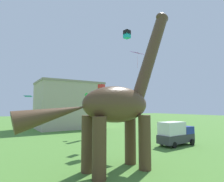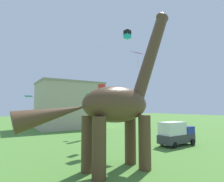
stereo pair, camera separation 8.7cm
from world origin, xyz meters
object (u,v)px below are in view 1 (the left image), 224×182
(kite_mid_left, at_px, (137,53))
(kite_far_right, at_px, (101,88))
(dinosaur_sculpture, at_px, (116,104))
(parked_box_truck, at_px, (175,133))
(kite_drifting, at_px, (127,34))
(kite_trailing, at_px, (93,95))
(kite_mid_right, at_px, (28,96))

(kite_mid_left, height_order, kite_far_right, kite_mid_left)
(dinosaur_sculpture, xyz_separation_m, parked_box_truck, (12.53, 4.36, -3.77))
(kite_drifting, relative_size, kite_trailing, 0.43)
(kite_far_right, relative_size, kite_trailing, 0.36)
(dinosaur_sculpture, xyz_separation_m, kite_mid_left, (7.18, 5.79, 6.98))
(kite_mid_right, xyz_separation_m, kite_trailing, (11.69, 7.58, 0.96))
(parked_box_truck, xyz_separation_m, kite_drifting, (-4.11, 5.42, 14.94))
(kite_far_right, bearing_deg, kite_drifting, 8.36)
(dinosaur_sculpture, bearing_deg, kite_drifting, 28.27)
(kite_far_right, xyz_separation_m, kite_trailing, (2.57, 7.75, -0.39))
(kite_mid_right, xyz_separation_m, kite_drifting, (14.00, 0.54, 10.19))
(kite_drifting, distance_m, kite_far_right, 10.12)
(kite_mid_right, height_order, kite_far_right, kite_far_right)
(kite_drifting, height_order, kite_far_right, kite_drifting)
(dinosaur_sculpture, height_order, kite_drifting, kite_drifting)
(kite_mid_right, distance_m, kite_far_right, 9.22)
(dinosaur_sculpture, height_order, kite_mid_right, dinosaur_sculpture)
(dinosaur_sculpture, distance_m, parked_box_truck, 13.80)
(parked_box_truck, relative_size, kite_mid_left, 2.57)
(kite_trailing, bearing_deg, dinosaur_sculpture, -109.98)
(dinosaur_sculpture, distance_m, kite_trailing, 18.00)
(parked_box_truck, bearing_deg, kite_mid_right, 161.96)
(dinosaur_sculpture, xyz_separation_m, kite_trailing, (6.12, 16.82, 1.94))
(kite_mid_left, xyz_separation_m, kite_far_right, (-3.63, 3.27, -4.65))
(kite_mid_right, xyz_separation_m, kite_far_right, (9.12, -0.17, 1.36))
(parked_box_truck, xyz_separation_m, kite_mid_left, (-5.36, 1.43, 10.75))
(kite_far_right, height_order, kite_trailing, kite_far_right)
(kite_far_right, bearing_deg, kite_mid_left, -42.05)
(kite_mid_right, height_order, kite_drifting, kite_drifting)
(parked_box_truck, bearing_deg, kite_far_right, 149.41)
(kite_mid_right, height_order, kite_trailing, kite_trailing)
(parked_box_truck, distance_m, kite_trailing, 15.13)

